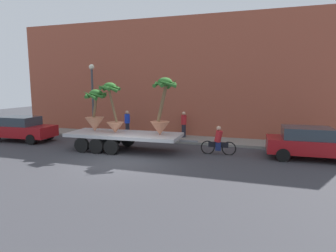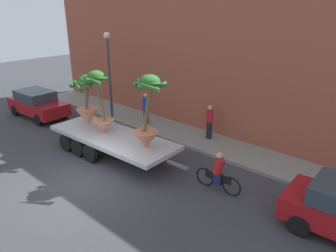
{
  "view_description": "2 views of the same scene",
  "coord_description": "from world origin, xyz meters",
  "px_view_note": "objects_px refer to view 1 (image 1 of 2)",
  "views": [
    {
      "loc": [
        6.2,
        -11.93,
        3.68
      ],
      "look_at": [
        1.23,
        3.08,
        1.36
      ],
      "focal_mm": 30.95,
      "sensor_mm": 36.0,
      "label": 1
    },
    {
      "loc": [
        9.39,
        -5.72,
        6.36
      ],
      "look_at": [
        1.63,
        2.94,
        1.89
      ],
      "focal_mm": 33.91,
      "sensor_mm": 36.0,
      "label": 2
    }
  ],
  "objects_px": {
    "potted_palm_middle": "(95,113)",
    "street_lamp": "(92,90)",
    "flatbed_trailer": "(120,137)",
    "cyclist": "(218,142)",
    "potted_palm_rear": "(113,110)",
    "trailing_car": "(22,128)",
    "pedestrian_near_gate": "(127,122)",
    "potted_palm_front": "(162,110)",
    "parked_car": "(310,143)",
    "pedestrian_far_left": "(184,124)"
  },
  "relations": [
    {
      "from": "flatbed_trailer",
      "to": "cyclist",
      "type": "height_order",
      "value": "cyclist"
    },
    {
      "from": "flatbed_trailer",
      "to": "potted_palm_middle",
      "type": "distance_m",
      "value": 2.02
    },
    {
      "from": "flatbed_trailer",
      "to": "potted_palm_middle",
      "type": "bearing_deg",
      "value": 175.8
    },
    {
      "from": "potted_palm_front",
      "to": "pedestrian_near_gate",
      "type": "xyz_separation_m",
      "value": [
        -3.8,
        3.6,
        -1.25
      ]
    },
    {
      "from": "parked_car",
      "to": "street_lamp",
      "type": "bearing_deg",
      "value": 171.99
    },
    {
      "from": "cyclist",
      "to": "potted_palm_front",
      "type": "bearing_deg",
      "value": -166.59
    },
    {
      "from": "pedestrian_near_gate",
      "to": "potted_palm_middle",
      "type": "bearing_deg",
      "value": -94.25
    },
    {
      "from": "parked_car",
      "to": "trailing_car",
      "type": "xyz_separation_m",
      "value": [
        -16.99,
        -0.81,
        -0.0
      ]
    },
    {
      "from": "potted_palm_front",
      "to": "pedestrian_far_left",
      "type": "xyz_separation_m",
      "value": [
        0.07,
        4.14,
        -1.25
      ]
    },
    {
      "from": "potted_palm_middle",
      "to": "trailing_car",
      "type": "distance_m",
      "value": 5.8
    },
    {
      "from": "pedestrian_far_left",
      "to": "cyclist",
      "type": "bearing_deg",
      "value": -50.84
    },
    {
      "from": "parked_car",
      "to": "trailing_car",
      "type": "height_order",
      "value": "same"
    },
    {
      "from": "potted_palm_rear",
      "to": "trailing_car",
      "type": "xyz_separation_m",
      "value": [
        -6.9,
        0.44,
        -1.42
      ]
    },
    {
      "from": "parked_car",
      "to": "potted_palm_front",
      "type": "bearing_deg",
      "value": -171.09
    },
    {
      "from": "cyclist",
      "to": "street_lamp",
      "type": "distance_m",
      "value": 9.62
    },
    {
      "from": "pedestrian_far_left",
      "to": "street_lamp",
      "type": "xyz_separation_m",
      "value": [
        -6.16,
        -1.12,
        2.19
      ]
    },
    {
      "from": "flatbed_trailer",
      "to": "street_lamp",
      "type": "bearing_deg",
      "value": 139.65
    },
    {
      "from": "cyclist",
      "to": "pedestrian_far_left",
      "type": "xyz_separation_m",
      "value": [
        -2.82,
        3.46,
        0.37
      ]
    },
    {
      "from": "potted_palm_middle",
      "to": "pedestrian_far_left",
      "type": "distance_m",
      "value": 5.88
    },
    {
      "from": "potted_palm_rear",
      "to": "cyclist",
      "type": "bearing_deg",
      "value": 7.9
    },
    {
      "from": "potted_palm_middle",
      "to": "trailing_car",
      "type": "xyz_separation_m",
      "value": [
        -5.67,
        0.26,
        -1.19
      ]
    },
    {
      "from": "potted_palm_rear",
      "to": "potted_palm_front",
      "type": "relative_size",
      "value": 0.92
    },
    {
      "from": "flatbed_trailer",
      "to": "potted_palm_front",
      "type": "height_order",
      "value": "potted_palm_front"
    },
    {
      "from": "potted_palm_front",
      "to": "parked_car",
      "type": "relative_size",
      "value": 0.72
    },
    {
      "from": "parked_car",
      "to": "trailing_car",
      "type": "relative_size",
      "value": 0.99
    },
    {
      "from": "trailing_car",
      "to": "pedestrian_far_left",
      "type": "bearing_deg",
      "value": 21.28
    },
    {
      "from": "pedestrian_near_gate",
      "to": "pedestrian_far_left",
      "type": "distance_m",
      "value": 3.9
    },
    {
      "from": "potted_palm_rear",
      "to": "parked_car",
      "type": "xyz_separation_m",
      "value": [
        10.1,
        1.24,
        -1.42
      ]
    },
    {
      "from": "potted_palm_middle",
      "to": "cyclist",
      "type": "distance_m",
      "value": 7.1
    },
    {
      "from": "potted_palm_rear",
      "to": "pedestrian_near_gate",
      "type": "relative_size",
      "value": 1.62
    },
    {
      "from": "flatbed_trailer",
      "to": "pedestrian_far_left",
      "type": "distance_m",
      "value": 4.91
    },
    {
      "from": "flatbed_trailer",
      "to": "potted_palm_middle",
      "type": "xyz_separation_m",
      "value": [
        -1.58,
        0.12,
        1.25
      ]
    },
    {
      "from": "flatbed_trailer",
      "to": "parked_car",
      "type": "xyz_separation_m",
      "value": [
        9.75,
        1.19,
        0.06
      ]
    },
    {
      "from": "potted_palm_front",
      "to": "cyclist",
      "type": "relative_size",
      "value": 1.64
    },
    {
      "from": "potted_palm_front",
      "to": "trailing_car",
      "type": "relative_size",
      "value": 0.72
    },
    {
      "from": "pedestrian_far_left",
      "to": "street_lamp",
      "type": "relative_size",
      "value": 0.35
    },
    {
      "from": "trailing_car",
      "to": "street_lamp",
      "type": "distance_m",
      "value": 5.12
    },
    {
      "from": "potted_palm_rear",
      "to": "parked_car",
      "type": "height_order",
      "value": "potted_palm_rear"
    },
    {
      "from": "flatbed_trailer",
      "to": "pedestrian_near_gate",
      "type": "distance_m",
      "value": 3.88
    },
    {
      "from": "cyclist",
      "to": "pedestrian_near_gate",
      "type": "height_order",
      "value": "pedestrian_near_gate"
    },
    {
      "from": "flatbed_trailer",
      "to": "parked_car",
      "type": "distance_m",
      "value": 9.82
    },
    {
      "from": "potted_palm_middle",
      "to": "parked_car",
      "type": "height_order",
      "value": "potted_palm_middle"
    },
    {
      "from": "potted_palm_rear",
      "to": "potted_palm_front",
      "type": "xyz_separation_m",
      "value": [
        2.83,
        0.11,
        0.05
      ]
    },
    {
      "from": "potted_palm_rear",
      "to": "pedestrian_near_gate",
      "type": "xyz_separation_m",
      "value": [
        -0.97,
        3.7,
        -1.2
      ]
    },
    {
      "from": "potted_palm_rear",
      "to": "potted_palm_middle",
      "type": "height_order",
      "value": "potted_palm_rear"
    },
    {
      "from": "flatbed_trailer",
      "to": "cyclist",
      "type": "distance_m",
      "value": 5.41
    },
    {
      "from": "potted_palm_rear",
      "to": "pedestrian_far_left",
      "type": "xyz_separation_m",
      "value": [
        2.9,
        4.25,
        -1.2
      ]
    },
    {
      "from": "flatbed_trailer",
      "to": "cyclist",
      "type": "xyz_separation_m",
      "value": [
        5.36,
        0.74,
        -0.1
      ]
    },
    {
      "from": "potted_palm_rear",
      "to": "trailing_car",
      "type": "bearing_deg",
      "value": 176.39
    },
    {
      "from": "potted_palm_middle",
      "to": "street_lamp",
      "type": "distance_m",
      "value": 3.78
    }
  ]
}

